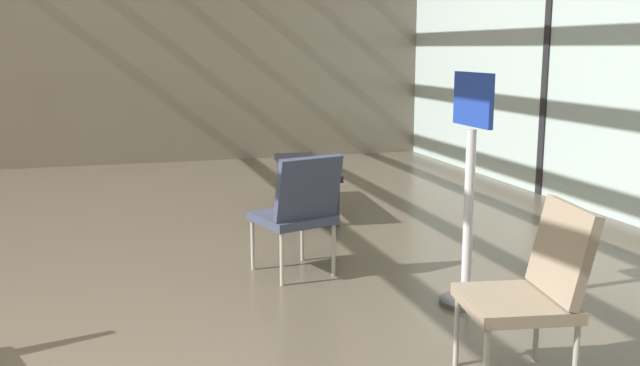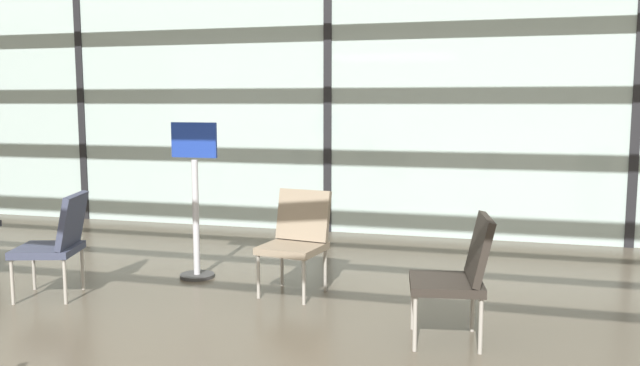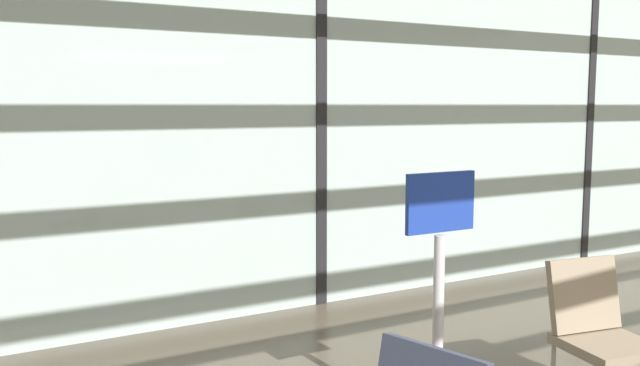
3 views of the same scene
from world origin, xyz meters
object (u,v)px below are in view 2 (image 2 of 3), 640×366
Objects in this scene: lounge_chair_0 at (459,271)px; lounge_chair_3 at (297,235)px; info_sign at (196,205)px; parked_airplane at (348,87)px; lounge_chair_4 at (58,239)px.

lounge_chair_0 is 1.00× the size of lounge_chair_3.
lounge_chair_0 is at bearing -22.99° from info_sign.
lounge_chair_0 is at bearing -72.83° from parked_airplane.
parked_airplane is 13.46× the size of lounge_chair_0.
lounge_chair_3 is (-1.40, 0.83, 0.00)m from lounge_chair_0.
parked_airplane is 8.34m from info_sign.
lounge_chair_4 is at bearing -151.50° from lounge_chair_3.
parked_airplane is at bearing 92.93° from info_sign.
lounge_chair_0 is at bearing 70.32° from lounge_chair_4.
lounge_chair_4 is (-0.42, -9.08, -1.46)m from parked_airplane.
info_sign is at bearing -121.81° from lounge_chair_0.
parked_airplane is at bearing 160.82° from lounge_chair_4.
lounge_chair_3 is at bearing 92.50° from lounge_chair_4.
lounge_chair_4 is at bearing -101.98° from lounge_chair_0.
info_sign reaches higher than lounge_chair_0.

